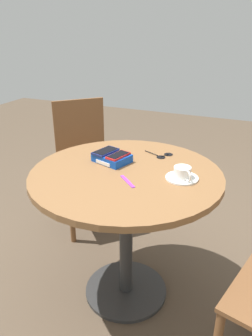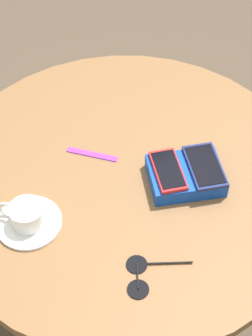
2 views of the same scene
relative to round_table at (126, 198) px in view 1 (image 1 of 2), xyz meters
The scene contains 10 objects.
ground_plane 0.61m from the round_table, ahead, with size 8.00×8.00×0.00m, color brown.
round_table is the anchor object (origin of this frame).
phone_box 0.22m from the round_table, 143.22° to the left, with size 0.21×0.18×0.04m.
phone_navy 0.27m from the round_table, 147.64° to the left, with size 0.11×0.15×0.01m.
phone_red 0.22m from the round_table, 135.59° to the left, with size 0.09×0.14×0.01m.
saucer 0.31m from the round_table, ahead, with size 0.15×0.15×0.01m, color white.
coffee_cup 0.32m from the round_table, ahead, with size 0.09×0.09×0.05m.
lanyard_strap 0.18m from the round_table, 62.99° to the right, with size 0.13×0.02×0.00m, color purple.
sunglasses 0.32m from the round_table, 68.89° to the left, with size 0.16×0.10×0.01m.
chair_far_side 0.82m from the round_table, 134.76° to the left, with size 0.55×0.55×0.92m.
Camera 1 is at (0.57, -1.32, 1.41)m, focal length 35.00 mm.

